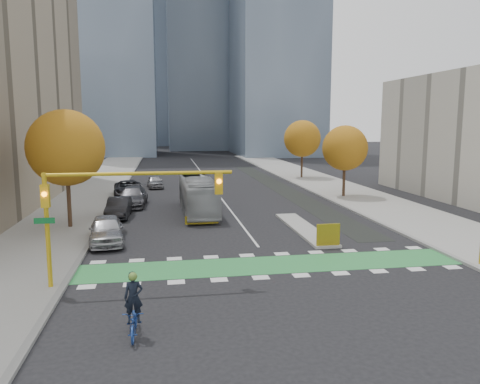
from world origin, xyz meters
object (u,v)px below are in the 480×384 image
object	(u,v)px
cyclist	(134,315)
tree_east_far	(302,139)
hazard_board	(328,235)
tree_west	(66,148)
bus	(198,195)
parked_car_b	(119,208)
traffic_signal_west	(107,198)
parked_car_d	(128,189)
parked_car_c	(133,197)
parked_car_e	(155,182)
parked_car_a	(106,230)
tree_east_near	(345,148)

from	to	relation	value
cyclist	tree_east_far	bearing A→B (deg)	66.96
hazard_board	tree_west	world-z (taller)	tree_west
bus	parked_car_b	distance (m)	6.34
traffic_signal_west	parked_car_b	distance (m)	16.27
traffic_signal_west	parked_car_d	world-z (taller)	traffic_signal_west
parked_car_c	parked_car_e	distance (m)	11.74
parked_car_b	parked_car_e	world-z (taller)	parked_car_b
parked_car_b	parked_car_d	size ratio (longest dim) A/B	0.79
tree_west	traffic_signal_west	xyz separation A→B (m)	(4.07, -12.51, -1.58)
hazard_board	cyclist	size ratio (longest dim) A/B	0.61
bus	parked_car_c	distance (m)	6.83
tree_east_far	parked_car_a	distance (m)	37.65
traffic_signal_west	parked_car_e	world-z (taller)	traffic_signal_west
hazard_board	parked_car_a	size ratio (longest dim) A/B	0.28
tree_east_near	parked_car_d	bearing A→B (deg)	170.83
parked_car_a	tree_east_near	bearing A→B (deg)	28.46
cyclist	parked_car_d	distance (m)	31.21
tree_west	parked_car_c	xyz separation A→B (m)	(3.74, 8.39, -4.78)
parked_car_b	traffic_signal_west	bearing A→B (deg)	-84.25
tree_west	parked_car_c	size ratio (longest dim) A/B	1.43
tree_west	tree_east_far	size ratio (longest dim) A/B	1.08
parked_car_b	parked_car_c	size ratio (longest dim) A/B	0.81
tree_west	cyclist	world-z (taller)	tree_west
parked_car_a	parked_car_e	bearing A→B (deg)	77.87
parked_car_e	parked_car_b	bearing A→B (deg)	-104.05
hazard_board	cyclist	xyz separation A→B (m)	(-10.56, -9.92, -0.04)
parked_car_d	tree_west	bearing A→B (deg)	-107.81
parked_car_b	parked_car_e	distance (m)	16.80
tree_west	parked_car_c	world-z (taller)	tree_west
tree_west	bus	xyz separation A→B (m)	(9.23, 4.37, -4.15)
parked_car_a	parked_car_c	size ratio (longest dim) A/B	0.87
tree_east_far	hazard_board	bearing A→B (deg)	-104.12
tree_east_near	traffic_signal_west	distance (m)	30.08
parked_car_c	parked_car_b	bearing A→B (deg)	-95.55
traffic_signal_west	parked_car_a	world-z (taller)	traffic_signal_west
hazard_board	traffic_signal_west	size ratio (longest dim) A/B	0.16
tree_east_near	parked_car_c	xyz separation A→B (m)	(-20.26, -1.61, -4.03)
tree_east_far	parked_car_d	world-z (taller)	tree_east_far
tree_east_far	bus	world-z (taller)	tree_east_far
parked_car_d	parked_car_e	world-z (taller)	parked_car_d
hazard_board	parked_car_d	bearing A→B (deg)	121.53
tree_east_far	traffic_signal_west	distance (m)	43.61
tree_east_far	parked_car_a	size ratio (longest dim) A/B	1.54
tree_west	parked_car_a	distance (m)	7.27
tree_east_near	bus	distance (m)	16.17
tree_west	parked_car_b	distance (m)	6.63
parked_car_b	tree_east_near	bearing A→B (deg)	19.37
traffic_signal_west	parked_car_a	xyz separation A→B (m)	(-1.07, 7.92, -3.19)
parked_car_c	parked_car_e	bearing A→B (deg)	84.25
tree_east_near	cyclist	size ratio (longest dim) A/B	3.10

